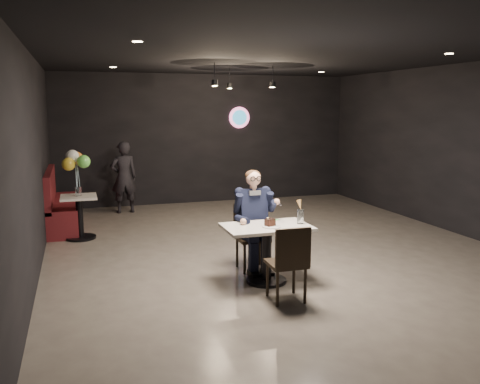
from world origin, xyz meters
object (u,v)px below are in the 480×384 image
object	(u,v)px
chair_far	(252,237)
chair_near	(286,262)
booth_bench	(62,199)
seated_man	(253,219)
side_table	(80,218)
sundae_glass	(300,217)
balloon_vase	(78,191)
passerby	(124,177)
main_table	(266,254)

from	to	relation	value
chair_far	chair_near	xyz separation A→B (m)	(0.00, -1.20, 0.00)
chair_far	booth_bench	distance (m)	4.34
seated_man	side_table	distance (m)	3.39
chair_far	sundae_glass	world-z (taller)	sundae_glass
chair_near	booth_bench	bearing A→B (deg)	120.06
booth_bench	seated_man	bearing A→B (deg)	-53.63
sundae_glass	balloon_vase	xyz separation A→B (m)	(-2.73, 3.07, -0.01)
chair_near	side_table	world-z (taller)	chair_near
booth_bench	sundae_glass	bearing A→B (deg)	-53.36
side_table	seated_man	bearing A→B (deg)	-47.66
chair_near	passerby	bearing A→B (deg)	104.45
chair_far	booth_bench	size ratio (longest dim) A/B	0.42
sundae_glass	side_table	xyz separation A→B (m)	(-2.73, 3.07, -0.47)
booth_bench	chair_near	bearing A→B (deg)	-61.26
sundae_glass	passerby	bearing A→B (deg)	109.34
main_table	side_table	size ratio (longest dim) A/B	1.48
booth_bench	passerby	world-z (taller)	passerby
seated_man	sundae_glass	xyz separation A→B (m)	(0.45, -0.58, 0.12)
booth_bench	passerby	distance (m)	1.62
side_table	balloon_vase	bearing A→B (deg)	0.00
seated_man	booth_bench	xyz separation A→B (m)	(-2.57, 3.49, -0.17)
balloon_vase	passerby	distance (m)	2.23
seated_man	balloon_vase	size ratio (longest dim) A/B	9.15
side_table	chair_near	bearing A→B (deg)	-58.38
main_table	balloon_vase	distance (m)	3.83
passerby	main_table	bearing A→B (deg)	98.92
sundae_glass	passerby	size ratio (longest dim) A/B	0.12
chair_far	sundae_glass	size ratio (longest dim) A/B	4.99
booth_bench	side_table	world-z (taller)	booth_bench
side_table	passerby	distance (m)	2.27
chair_far	passerby	xyz separation A→B (m)	(-1.33, 4.52, 0.31)
seated_man	balloon_vase	xyz separation A→B (m)	(-2.27, 2.49, 0.11)
chair_far	sundae_glass	bearing A→B (deg)	-51.76
passerby	side_table	bearing A→B (deg)	59.28
sundae_glass	booth_bench	xyz separation A→B (m)	(-3.03, 4.07, -0.30)
chair_near	passerby	xyz separation A→B (m)	(-1.33, 5.72, 0.31)
booth_bench	passerby	size ratio (longest dim) A/B	1.43
chair_near	balloon_vase	world-z (taller)	chair_near
chair_near	seated_man	xyz separation A→B (m)	(0.00, 1.20, 0.26)
main_table	chair_near	world-z (taller)	chair_near
chair_near	chair_far	bearing A→B (deg)	91.32
seated_man	passerby	world-z (taller)	passerby
chair_far	seated_man	bearing A→B (deg)	0.00
seated_man	chair_far	bearing A→B (deg)	0.00
balloon_vase	passerby	xyz separation A→B (m)	(0.94, 2.02, -0.06)
seated_man	passerby	distance (m)	4.71
main_table	chair_near	bearing A→B (deg)	-90.00
chair_far	passerby	distance (m)	4.72
sundae_glass	seated_man	bearing A→B (deg)	128.24
seated_man	passerby	size ratio (longest dim) A/B	0.94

